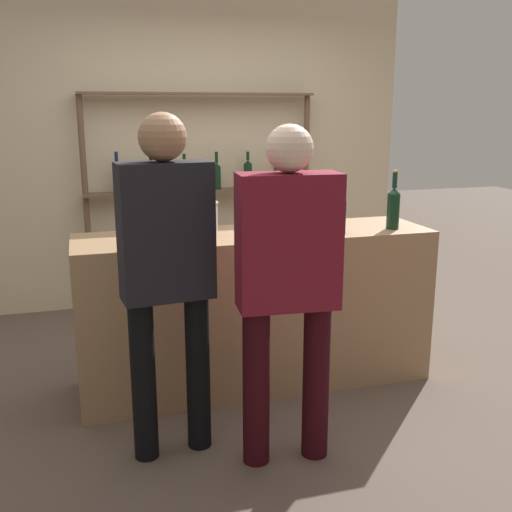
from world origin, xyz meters
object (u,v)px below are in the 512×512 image
(ice_bucket, at_px, (203,217))
(counter_bottle_0, at_px, (174,220))
(customer_center, at_px, (288,274))
(counter_bottle_2, at_px, (167,212))
(counter_bottle_4, at_px, (149,219))
(counter_bottle_3, at_px, (340,213))
(wine_glass, at_px, (202,220))
(customer_left, at_px, (167,262))
(counter_bottle_1, at_px, (393,207))

(ice_bucket, bearing_deg, counter_bottle_0, -135.85)
(counter_bottle_0, xyz_separation_m, customer_center, (0.41, -0.77, -0.14))
(ice_bucket, bearing_deg, counter_bottle_2, 161.16)
(counter_bottle_0, height_order, counter_bottle_4, counter_bottle_4)
(counter_bottle_3, relative_size, wine_glass, 1.90)
(customer_center, bearing_deg, counter_bottle_3, -34.49)
(counter_bottle_0, xyz_separation_m, customer_left, (-0.12, -0.55, -0.10))
(counter_bottle_4, distance_m, customer_center, 0.95)
(wine_glass, height_order, customer_left, customer_left)
(customer_left, bearing_deg, wine_glass, -34.97)
(counter_bottle_4, relative_size, customer_left, 0.21)
(counter_bottle_2, distance_m, wine_glass, 0.37)
(ice_bucket, bearing_deg, counter_bottle_3, -18.64)
(ice_bucket, bearing_deg, customer_left, -113.58)
(counter_bottle_0, height_order, wine_glass, counter_bottle_0)
(counter_bottle_2, bearing_deg, counter_bottle_1, -11.59)
(wine_glass, bearing_deg, customer_center, -68.77)
(counter_bottle_1, relative_size, counter_bottle_2, 1.13)
(customer_center, bearing_deg, counter_bottle_0, 33.10)
(counter_bottle_1, relative_size, counter_bottle_4, 1.01)
(ice_bucket, distance_m, customer_left, 0.82)
(counter_bottle_0, distance_m, counter_bottle_1, 1.38)
(counter_bottle_2, height_order, customer_left, customer_left)
(counter_bottle_2, xyz_separation_m, customer_center, (0.42, -1.04, -0.15))
(counter_bottle_1, distance_m, counter_bottle_4, 1.52)
(counter_bottle_2, distance_m, customer_center, 1.13)
(wine_glass, distance_m, customer_center, 0.76)
(counter_bottle_2, xyz_separation_m, counter_bottle_4, (-0.14, -0.28, 0.01))
(ice_bucket, bearing_deg, customer_center, -77.76)
(counter_bottle_2, distance_m, counter_bottle_4, 0.32)
(counter_bottle_0, relative_size, customer_left, 0.19)
(counter_bottle_3, distance_m, wine_glass, 0.85)
(counter_bottle_0, height_order, counter_bottle_2, counter_bottle_2)
(counter_bottle_2, height_order, counter_bottle_4, counter_bottle_4)
(customer_left, bearing_deg, counter_bottle_1, -76.12)
(counter_bottle_4, bearing_deg, counter_bottle_2, 63.71)
(counter_bottle_0, height_order, counter_bottle_3, counter_bottle_3)
(counter_bottle_2, bearing_deg, counter_bottle_4, -116.29)
(counter_bottle_0, xyz_separation_m, counter_bottle_3, (0.99, -0.07, 0.00))
(wine_glass, height_order, customer_center, customer_center)
(customer_left, bearing_deg, customer_center, -118.05)
(counter_bottle_0, bearing_deg, customer_center, -61.83)
(counter_bottle_1, distance_m, wine_glass, 1.24)
(counter_bottle_1, xyz_separation_m, customer_center, (-0.96, -0.76, -0.16))
(counter_bottle_3, bearing_deg, customer_left, -156.57)
(counter_bottle_4, distance_m, wine_glass, 0.29)
(counter_bottle_0, bearing_deg, counter_bottle_2, 90.34)
(counter_bottle_2, distance_m, customer_left, 0.84)
(counter_bottle_1, height_order, customer_left, customer_left)
(wine_glass, xyz_separation_m, customer_center, (0.27, -0.70, -0.15))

